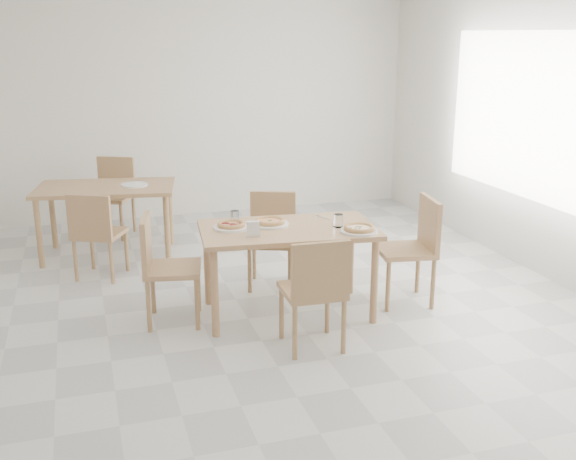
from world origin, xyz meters
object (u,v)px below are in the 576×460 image
object	(u,v)px
main_table	(288,238)
chair_west	(162,262)
chair_east	(415,243)
chair_back_n	(113,190)
plate_margherita	(270,224)
second_table	(106,195)
chair_south	(316,286)
pizza_mushroom	(359,228)
chair_back_s	(96,230)
plate_pepperoni	(231,227)
chair_north	(272,232)
tumbler_a	(235,216)
napkin_holder	(253,230)
tumbler_b	(338,221)
plate_empty	(135,185)
pizza_pepperoni	(231,224)
pizza_margherita	(270,221)
plate_mushroom	(359,231)

from	to	relation	value
main_table	chair_west	distance (m)	1.03
chair_east	chair_back_n	world-z (taller)	chair_east
plate_margherita	second_table	world-z (taller)	plate_margherita
chair_south	pizza_mushroom	xyz separation A→B (m)	(0.52, 0.44, 0.27)
chair_south	chair_back_s	world-z (taller)	chair_south
pizza_mushroom	chair_west	bearing A→B (deg)	164.39
chair_west	chair_back_n	distance (m)	2.73
second_table	plate_pepperoni	bearing A→B (deg)	-54.77
chair_north	tumbler_a	distance (m)	0.68
chair_east	napkin_holder	xyz separation A→B (m)	(-1.46, -0.10, 0.27)
chair_back_s	main_table	bearing A→B (deg)	165.01
chair_north	tumbler_b	world-z (taller)	chair_north
napkin_holder	chair_back_s	world-z (taller)	napkin_holder
chair_west	chair_back_n	world-z (taller)	chair_back_n
pizza_mushroom	chair_back_n	bearing A→B (deg)	118.80
chair_north	plate_margherita	world-z (taller)	chair_north
pizza_mushroom	tumbler_a	distance (m)	1.06
plate_empty	pizza_pepperoni	bearing A→B (deg)	-72.01
plate_pepperoni	napkin_holder	world-z (taller)	napkin_holder
chair_west	chair_back_n	bearing A→B (deg)	15.93
chair_south	chair_north	bearing A→B (deg)	-91.73
pizza_mushroom	chair_back_n	size ratio (longest dim) A/B	0.34
pizza_mushroom	pizza_margherita	bearing A→B (deg)	146.72
chair_north	chair_back_s	world-z (taller)	chair_north
chair_north	chair_back_n	distance (m)	2.50
chair_west	plate_margherita	xyz separation A→B (m)	(0.90, -0.02, 0.24)
chair_south	plate_pepperoni	bearing A→B (deg)	-61.24
chair_east	napkin_holder	distance (m)	1.49
pizza_pepperoni	chair_back_n	xyz separation A→B (m)	(-0.78, 2.74, -0.26)
chair_back_n	plate_empty	world-z (taller)	chair_back_n
chair_south	napkin_holder	size ratio (longest dim) A/B	7.01
main_table	plate_margherita	distance (m)	0.19
main_table	tumbler_b	bearing A→B (deg)	-8.84
napkin_holder	chair_back_n	size ratio (longest dim) A/B	0.14
plate_pepperoni	chair_back_s	size ratio (longest dim) A/B	0.34
pizza_margherita	second_table	bearing A→B (deg)	122.39
plate_mushroom	chair_back_s	xyz separation A→B (m)	(-1.99, 1.62, -0.26)
chair_south	chair_west	xyz separation A→B (m)	(-1.00, 0.86, 0.01)
napkin_holder	chair_back_s	distance (m)	1.91
chair_south	pizza_pepperoni	size ratio (longest dim) A/B	3.33
chair_west	tumbler_b	world-z (taller)	chair_west
pizza_margherita	pizza_mushroom	world-z (taller)	same
chair_north	main_table	bearing A→B (deg)	-74.59
tumbler_b	plate_empty	xyz separation A→B (m)	(-1.45, 2.08, -0.04)
tumbler_a	main_table	bearing A→B (deg)	-39.92
chair_north	plate_mushroom	world-z (taller)	chair_north
tumbler_b	chair_west	bearing A→B (deg)	170.45
plate_margherita	plate_mushroom	world-z (taller)	same
main_table	chair_east	world-z (taller)	chair_east
tumbler_a	second_table	xyz separation A→B (m)	(-0.97, 1.74, -0.14)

